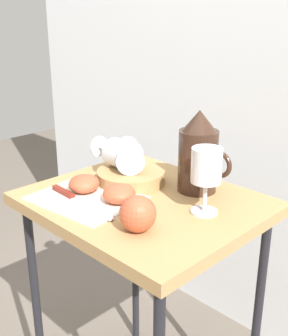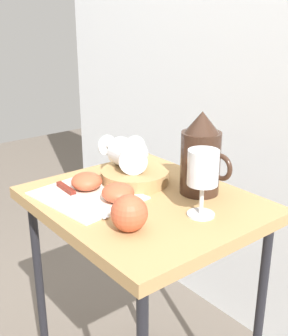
{
  "view_description": "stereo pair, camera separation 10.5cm",
  "coord_description": "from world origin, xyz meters",
  "px_view_note": "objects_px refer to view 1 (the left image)",
  "views": [
    {
      "loc": [
        0.7,
        -0.7,
        1.14
      ],
      "look_at": [
        0.0,
        0.0,
        0.78
      ],
      "focal_mm": 46.05,
      "sensor_mm": 36.0,
      "label": 1
    },
    {
      "loc": [
        0.77,
        -0.62,
        1.14
      ],
      "look_at": [
        0.0,
        0.0,
        0.78
      ],
      "focal_mm": 46.05,
      "sensor_mm": 36.0,
      "label": 2
    }
  ],
  "objects_px": {
    "wine_glass_tipped_far": "(130,157)",
    "basket_tray": "(131,177)",
    "apple_half_left": "(84,184)",
    "table": "(144,224)",
    "apple_half_right": "(119,194)",
    "apple_whole": "(138,214)",
    "pitcher": "(198,159)",
    "wine_glass_tipped_near": "(122,154)",
    "knife": "(73,197)",
    "wine_glass_upright": "(206,169)"
  },
  "relations": [
    {
      "from": "table",
      "to": "wine_glass_tipped_far",
      "type": "height_order",
      "value": "wine_glass_tipped_far"
    },
    {
      "from": "wine_glass_tipped_far",
      "to": "apple_whole",
      "type": "distance_m",
      "value": 0.28
    },
    {
      "from": "apple_half_left",
      "to": "apple_half_right",
      "type": "distance_m",
      "value": 0.11
    },
    {
      "from": "apple_whole",
      "to": "wine_glass_tipped_far",
      "type": "bearing_deg",
      "value": 140.45
    },
    {
      "from": "table",
      "to": "pitcher",
      "type": "bearing_deg",
      "value": 65.13
    },
    {
      "from": "pitcher",
      "to": "wine_glass_tipped_far",
      "type": "height_order",
      "value": "pitcher"
    },
    {
      "from": "table",
      "to": "wine_glass_tipped_near",
      "type": "xyz_separation_m",
      "value": [
        -0.13,
        0.04,
        0.15
      ]
    },
    {
      "from": "apple_half_left",
      "to": "apple_half_right",
      "type": "height_order",
      "value": "same"
    },
    {
      "from": "wine_glass_tipped_far",
      "to": "basket_tray",
      "type": "bearing_deg",
      "value": -5.49
    },
    {
      "from": "apple_half_left",
      "to": "wine_glass_tipped_far",
      "type": "bearing_deg",
      "value": 78.76
    },
    {
      "from": "apple_half_left",
      "to": "apple_whole",
      "type": "xyz_separation_m",
      "value": [
        0.24,
        -0.04,
        0.01
      ]
    },
    {
      "from": "basket_tray",
      "to": "apple_whole",
      "type": "height_order",
      "value": "apple_whole"
    },
    {
      "from": "basket_tray",
      "to": "wine_glass_tipped_near",
      "type": "xyz_separation_m",
      "value": [
        -0.03,
        -0.0,
        0.06
      ]
    },
    {
      "from": "wine_glass_tipped_near",
      "to": "apple_whole",
      "type": "bearing_deg",
      "value": -35.65
    },
    {
      "from": "apple_whole",
      "to": "table",
      "type": "bearing_deg",
      "value": 130.75
    },
    {
      "from": "wine_glass_upright",
      "to": "wine_glass_tipped_near",
      "type": "distance_m",
      "value": 0.29
    },
    {
      "from": "table",
      "to": "apple_whole",
      "type": "bearing_deg",
      "value": -49.25
    },
    {
      "from": "pitcher",
      "to": "wine_glass_tipped_far",
      "type": "xyz_separation_m",
      "value": [
        -0.16,
        -0.09,
        -0.01
      ]
    },
    {
      "from": "basket_tray",
      "to": "apple_half_left",
      "type": "height_order",
      "value": "apple_half_left"
    },
    {
      "from": "apple_half_left",
      "to": "apple_whole",
      "type": "bearing_deg",
      "value": -10.09
    },
    {
      "from": "basket_tray",
      "to": "knife",
      "type": "distance_m",
      "value": 0.18
    },
    {
      "from": "basket_tray",
      "to": "pitcher",
      "type": "height_order",
      "value": "pitcher"
    },
    {
      "from": "basket_tray",
      "to": "wine_glass_tipped_far",
      "type": "distance_m",
      "value": 0.06
    },
    {
      "from": "apple_whole",
      "to": "knife",
      "type": "xyz_separation_m",
      "value": [
        -0.23,
        -0.01,
        -0.03
      ]
    },
    {
      "from": "apple_half_left",
      "to": "table",
      "type": "bearing_deg",
      "value": 33.77
    },
    {
      "from": "wine_glass_upright",
      "to": "wine_glass_tipped_far",
      "type": "bearing_deg",
      "value": 178.49
    },
    {
      "from": "table",
      "to": "pitcher",
      "type": "xyz_separation_m",
      "value": [
        0.06,
        0.13,
        0.16
      ]
    },
    {
      "from": "wine_glass_tipped_far",
      "to": "wine_glass_upright",
      "type": "bearing_deg",
      "value": -1.51
    },
    {
      "from": "wine_glass_tipped_near",
      "to": "knife",
      "type": "bearing_deg",
      "value": -84.43
    },
    {
      "from": "apple_half_right",
      "to": "apple_whole",
      "type": "height_order",
      "value": "apple_whole"
    },
    {
      "from": "wine_glass_upright",
      "to": "wine_glass_tipped_near",
      "type": "relative_size",
      "value": 1.07
    },
    {
      "from": "wine_glass_tipped_far",
      "to": "apple_half_left",
      "type": "bearing_deg",
      "value": -101.24
    },
    {
      "from": "apple_half_right",
      "to": "apple_whole",
      "type": "relative_size",
      "value": 1.0
    },
    {
      "from": "basket_tray",
      "to": "wine_glass_upright",
      "type": "xyz_separation_m",
      "value": [
        0.26,
        -0.01,
        0.09
      ]
    },
    {
      "from": "basket_tray",
      "to": "knife",
      "type": "relative_size",
      "value": 0.77
    },
    {
      "from": "apple_half_left",
      "to": "knife",
      "type": "height_order",
      "value": "apple_half_left"
    },
    {
      "from": "knife",
      "to": "basket_tray",
      "type": "bearing_deg",
      "value": 84.86
    },
    {
      "from": "apple_half_left",
      "to": "apple_half_right",
      "type": "xyz_separation_m",
      "value": [
        0.11,
        0.02,
        0.0
      ]
    },
    {
      "from": "apple_whole",
      "to": "knife",
      "type": "relative_size",
      "value": 0.33
    },
    {
      "from": "table",
      "to": "apple_half_right",
      "type": "xyz_separation_m",
      "value": [
        -0.02,
        -0.07,
        0.1
      ]
    },
    {
      "from": "wine_glass_tipped_near",
      "to": "apple_half_right",
      "type": "height_order",
      "value": "wine_glass_tipped_near"
    },
    {
      "from": "table",
      "to": "pitcher",
      "type": "relative_size",
      "value": 3.3
    },
    {
      "from": "basket_tray",
      "to": "pitcher",
      "type": "relative_size",
      "value": 0.87
    },
    {
      "from": "basket_tray",
      "to": "apple_half_right",
      "type": "relative_size",
      "value": 2.32
    },
    {
      "from": "wine_glass_upright",
      "to": "pitcher",
      "type": "bearing_deg",
      "value": 135.84
    },
    {
      "from": "wine_glass_upright",
      "to": "apple_whole",
      "type": "bearing_deg",
      "value": -104.95
    },
    {
      "from": "wine_glass_tipped_near",
      "to": "apple_half_left",
      "type": "height_order",
      "value": "wine_glass_tipped_near"
    },
    {
      "from": "apple_half_left",
      "to": "knife",
      "type": "xyz_separation_m",
      "value": [
        0.02,
        -0.05,
        -0.02
      ]
    },
    {
      "from": "basket_tray",
      "to": "apple_half_left",
      "type": "distance_m",
      "value": 0.14
    },
    {
      "from": "table",
      "to": "apple_half_right",
      "type": "height_order",
      "value": "apple_half_right"
    }
  ]
}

